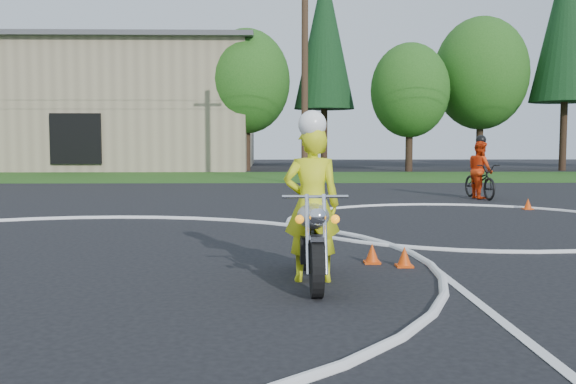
{
  "coord_description": "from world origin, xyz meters",
  "views": [
    {
      "loc": [
        3.69,
        -6.27,
        1.82
      ],
      "look_at": [
        3.9,
        2.91,
        1.1
      ],
      "focal_mm": 40.0,
      "sensor_mm": 36.0,
      "label": 1
    }
  ],
  "objects": [
    {
      "name": "rider_second_grp",
      "position": [
        10.3,
        14.09,
        0.72
      ],
      "size": [
        1.0,
        2.2,
        2.04
      ],
      "rotation": [
        0.0,
        0.0,
        0.12
      ],
      "color": "black",
      "rests_on": "ground"
    },
    {
      "name": "primary_motorcycle",
      "position": [
        4.19,
        1.86,
        0.58
      ],
      "size": [
        0.8,
        2.28,
        1.2
      ],
      "rotation": [
        0.0,
        0.0,
        0.01
      ],
      "color": "black",
      "rests_on": "ground"
    },
    {
      "name": "utility_poles",
      "position": [
        5.0,
        21.0,
        5.2
      ],
      "size": [
        41.6,
        1.12,
        10.0
      ],
      "color": "#473321",
      "rests_on": "ground"
    },
    {
      "name": "rider_primary_grp",
      "position": [
        4.19,
        2.0,
        1.07
      ],
      "size": [
        0.74,
        0.49,
        2.22
      ],
      "rotation": [
        0.0,
        0.0,
        0.01
      ],
      "color": "yellow",
      "rests_on": "ground"
    },
    {
      "name": "traffic_cones",
      "position": [
        4.9,
        3.32,
        0.14
      ],
      "size": [
        20.59,
        14.25,
        0.3
      ],
      "color": "#E5460C",
      "rests_on": "ground"
    },
    {
      "name": "treeline",
      "position": [
        14.78,
        34.61,
        6.62
      ],
      "size": [
        38.2,
        8.1,
        14.52
      ],
      "color": "#382619",
      "rests_on": "ground"
    },
    {
      "name": "course_markings",
      "position": [
        2.17,
        4.35,
        0.01
      ],
      "size": [
        19.05,
        19.05,
        0.12
      ],
      "color": "silver",
      "rests_on": "ground"
    },
    {
      "name": "grass_strip",
      "position": [
        0.0,
        27.0,
        0.01
      ],
      "size": [
        120.0,
        10.0,
        0.02
      ],
      "primitive_type": "cube",
      "color": "#1E4714",
      "rests_on": "ground"
    }
  ]
}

